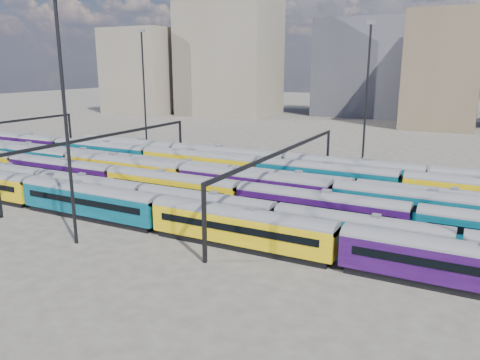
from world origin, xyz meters
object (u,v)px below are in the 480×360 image
at_px(rake_2, 113,176).
at_px(rake_1, 205,204).
at_px(rake_0, 340,240).
at_px(mast_2, 65,113).

bearing_deg(rake_2, rake_1, -14.85).
bearing_deg(rake_1, rake_2, 165.15).
bearing_deg(rake_0, rake_2, 164.81).
distance_m(rake_2, mast_2, 22.69).
xyz_separation_m(rake_1, rake_2, (-18.85, 5.00, 0.32)).
bearing_deg(rake_0, mast_2, -165.39).
bearing_deg(rake_0, rake_1, 164.45).
height_order(rake_0, mast_2, mast_2).
xyz_separation_m(rake_0, mast_2, (-26.85, -7.00, 11.26)).
distance_m(rake_0, mast_2, 29.95).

